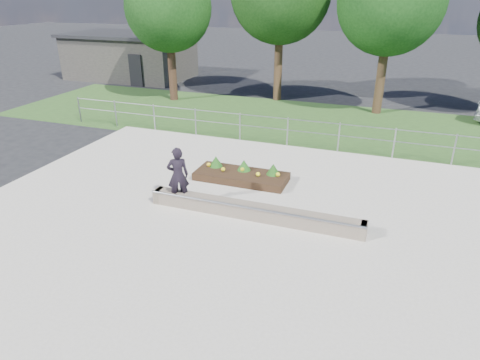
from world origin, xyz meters
TOP-DOWN VIEW (x-y plane):
  - ground at (0.00, 0.00)m, footprint 120.00×120.00m
  - grass_verge at (0.00, 11.00)m, footprint 30.00×8.00m
  - concrete_slab at (0.00, 0.00)m, footprint 15.00×15.00m
  - fence at (0.00, 7.50)m, footprint 20.06×0.06m
  - building at (-14.00, 18.00)m, footprint 8.40×5.40m
  - tree_far_left at (-8.00, 13.00)m, footprint 4.55×4.55m
  - tree_mid_right at (3.00, 14.00)m, footprint 4.90×4.90m
  - grind_ledge at (0.61, 1.42)m, footprint 6.00×0.44m
  - planter_bed at (-0.56, 3.75)m, footprint 3.00×1.20m
  - skateboarder at (-1.65, 1.46)m, footprint 0.80×0.65m

SIDE VIEW (x-z plane):
  - ground at x=0.00m, z-range 0.00..0.00m
  - grass_verge at x=0.00m, z-range 0.00..0.02m
  - concrete_slab at x=0.00m, z-range 0.00..0.06m
  - planter_bed at x=-0.56m, z-range -0.06..0.55m
  - grind_ledge at x=0.61m, z-range 0.05..0.48m
  - fence at x=0.00m, z-range 0.17..1.37m
  - skateboarder at x=-1.65m, z-range 0.09..1.84m
  - building at x=-14.00m, z-range 0.01..3.01m
  - tree_far_left at x=-8.00m, z-range 1.28..8.43m
  - tree_mid_right at x=3.00m, z-range 1.38..9.08m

